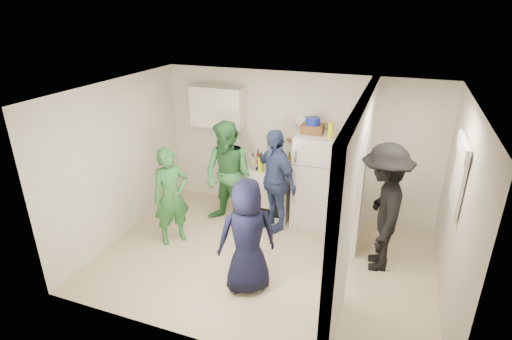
{
  "coord_description": "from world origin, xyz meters",
  "views": [
    {
      "loc": [
        1.61,
        -4.69,
        3.54
      ],
      "look_at": [
        -0.27,
        0.4,
        1.25
      ],
      "focal_mm": 28.0,
      "sensor_mm": 36.0,
      "label": 1
    }
  ],
  "objects_px": {
    "person_nook": "(383,208)",
    "stove": "(271,192)",
    "fridge": "(315,180)",
    "person_green_center": "(228,176)",
    "wicker_basket": "(312,129)",
    "person_green_left": "(171,197)",
    "person_navy": "(247,237)",
    "person_denim": "(274,180)",
    "yellow_cup_stack_top": "(331,131)",
    "blue_bowl": "(313,121)"
  },
  "relations": [
    {
      "from": "person_nook",
      "to": "stove",
      "type": "bearing_deg",
      "value": -122.01
    },
    {
      "from": "fridge",
      "to": "person_green_center",
      "type": "distance_m",
      "value": 1.45
    },
    {
      "from": "fridge",
      "to": "wicker_basket",
      "type": "relative_size",
      "value": 4.54
    },
    {
      "from": "person_green_left",
      "to": "person_navy",
      "type": "bearing_deg",
      "value": -74.53
    },
    {
      "from": "fridge",
      "to": "person_navy",
      "type": "relative_size",
      "value": 1.01
    },
    {
      "from": "person_nook",
      "to": "fridge",
      "type": "bearing_deg",
      "value": -134.34
    },
    {
      "from": "person_denim",
      "to": "stove",
      "type": "bearing_deg",
      "value": 149.17
    },
    {
      "from": "person_denim",
      "to": "person_nook",
      "type": "height_order",
      "value": "person_nook"
    },
    {
      "from": "person_green_left",
      "to": "person_nook",
      "type": "xyz_separation_m",
      "value": [
        3.08,
        0.44,
        0.15
      ]
    },
    {
      "from": "person_green_center",
      "to": "person_nook",
      "type": "relative_size",
      "value": 0.97
    },
    {
      "from": "fridge",
      "to": "yellow_cup_stack_top",
      "type": "height_order",
      "value": "yellow_cup_stack_top"
    },
    {
      "from": "stove",
      "to": "person_green_left",
      "type": "bearing_deg",
      "value": -130.81
    },
    {
      "from": "fridge",
      "to": "blue_bowl",
      "type": "relative_size",
      "value": 6.62
    },
    {
      "from": "person_green_center",
      "to": "person_navy",
      "type": "distance_m",
      "value": 1.71
    },
    {
      "from": "person_green_left",
      "to": "wicker_basket",
      "type": "bearing_deg",
      "value": -14.01
    },
    {
      "from": "person_green_left",
      "to": "person_nook",
      "type": "bearing_deg",
      "value": -42.72
    },
    {
      "from": "person_green_left",
      "to": "person_nook",
      "type": "relative_size",
      "value": 0.84
    },
    {
      "from": "wicker_basket",
      "to": "person_navy",
      "type": "bearing_deg",
      "value": -99.01
    },
    {
      "from": "fridge",
      "to": "person_nook",
      "type": "relative_size",
      "value": 0.86
    },
    {
      "from": "person_green_left",
      "to": "blue_bowl",
      "type": "bearing_deg",
      "value": -14.01
    },
    {
      "from": "yellow_cup_stack_top",
      "to": "person_green_center",
      "type": "distance_m",
      "value": 1.81
    },
    {
      "from": "stove",
      "to": "yellow_cup_stack_top",
      "type": "height_order",
      "value": "yellow_cup_stack_top"
    },
    {
      "from": "blue_bowl",
      "to": "person_nook",
      "type": "xyz_separation_m",
      "value": [
        1.24,
        -0.94,
        -0.86
      ]
    },
    {
      "from": "person_denim",
      "to": "person_navy",
      "type": "relative_size",
      "value": 1.1
    },
    {
      "from": "wicker_basket",
      "to": "blue_bowl",
      "type": "distance_m",
      "value": 0.13
    },
    {
      "from": "person_denim",
      "to": "yellow_cup_stack_top",
      "type": "bearing_deg",
      "value": 55.03
    },
    {
      "from": "person_navy",
      "to": "person_nook",
      "type": "height_order",
      "value": "person_nook"
    },
    {
      "from": "person_green_center",
      "to": "person_nook",
      "type": "xyz_separation_m",
      "value": [
        2.47,
        -0.34,
        0.02
      ]
    },
    {
      "from": "yellow_cup_stack_top",
      "to": "person_nook",
      "type": "height_order",
      "value": "person_nook"
    },
    {
      "from": "blue_bowl",
      "to": "person_green_center",
      "type": "xyz_separation_m",
      "value": [
        -1.23,
        -0.61,
        -0.89
      ]
    },
    {
      "from": "yellow_cup_stack_top",
      "to": "person_navy",
      "type": "relative_size",
      "value": 0.16
    },
    {
      "from": "wicker_basket",
      "to": "stove",
      "type": "bearing_deg",
      "value": -178.29
    },
    {
      "from": "wicker_basket",
      "to": "person_denim",
      "type": "bearing_deg",
      "value": -137.75
    },
    {
      "from": "yellow_cup_stack_top",
      "to": "person_green_center",
      "type": "relative_size",
      "value": 0.14
    },
    {
      "from": "person_green_center",
      "to": "person_navy",
      "type": "relative_size",
      "value": 1.15
    },
    {
      "from": "person_navy",
      "to": "person_denim",
      "type": "bearing_deg",
      "value": -117.13
    },
    {
      "from": "wicker_basket",
      "to": "person_denim",
      "type": "relative_size",
      "value": 0.2
    },
    {
      "from": "person_nook",
      "to": "yellow_cup_stack_top",
      "type": "bearing_deg",
      "value": -137.05
    },
    {
      "from": "blue_bowl",
      "to": "person_green_left",
      "type": "xyz_separation_m",
      "value": [
        -1.85,
        -1.38,
        -1.01
      ]
    },
    {
      "from": "person_green_left",
      "to": "person_nook",
      "type": "height_order",
      "value": "person_nook"
    },
    {
      "from": "person_nook",
      "to": "wicker_basket",
      "type": "bearing_deg",
      "value": -133.51
    },
    {
      "from": "stove",
      "to": "yellow_cup_stack_top",
      "type": "distance_m",
      "value": 1.62
    },
    {
      "from": "wicker_basket",
      "to": "yellow_cup_stack_top",
      "type": "bearing_deg",
      "value": -25.11
    },
    {
      "from": "fridge",
      "to": "person_nook",
      "type": "height_order",
      "value": "person_nook"
    },
    {
      "from": "person_navy",
      "to": "person_green_center",
      "type": "bearing_deg",
      "value": -90.71
    },
    {
      "from": "wicker_basket",
      "to": "person_denim",
      "type": "height_order",
      "value": "wicker_basket"
    },
    {
      "from": "stove",
      "to": "person_nook",
      "type": "xyz_separation_m",
      "value": [
        1.91,
        -0.92,
        0.49
      ]
    },
    {
      "from": "person_navy",
      "to": "wicker_basket",
      "type": "bearing_deg",
      "value": -131.81
    },
    {
      "from": "person_green_left",
      "to": "person_denim",
      "type": "bearing_deg",
      "value": -16.17
    },
    {
      "from": "wicker_basket",
      "to": "yellow_cup_stack_top",
      "type": "height_order",
      "value": "yellow_cup_stack_top"
    }
  ]
}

